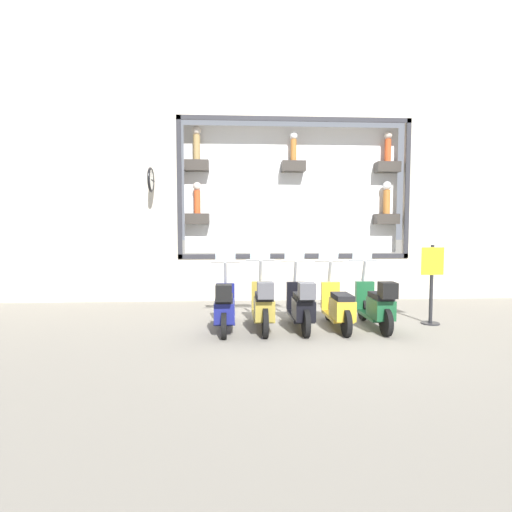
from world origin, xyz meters
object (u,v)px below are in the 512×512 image
Objects in this scene: scooter_green_0 at (376,305)px; scooter_black_2 at (301,306)px; scooter_navy_4 at (225,307)px; scooter_yellow_1 at (338,307)px; scooter_olive_3 at (263,305)px; shop_sign_post at (432,282)px.

scooter_green_0 is 1.44m from scooter_black_2.
scooter_navy_4 is (-0.01, 2.89, -0.01)m from scooter_green_0.
scooter_olive_3 reaches higher than scooter_yellow_1.
scooter_olive_3 is 1.01× the size of scooter_navy_4.
shop_sign_post is (0.36, -1.25, 0.38)m from scooter_green_0.
scooter_olive_3 is (0.00, 0.72, 0.01)m from scooter_black_2.
scooter_olive_3 is 1.13× the size of shop_sign_post.
scooter_yellow_1 is 1.45m from scooter_olive_3.
scooter_green_0 reaches higher than shop_sign_post.
scooter_black_2 is at bearing 97.60° from shop_sign_post.
shop_sign_post is (0.36, -3.42, 0.38)m from scooter_olive_3.
scooter_navy_4 is at bearing 90.92° from scooter_olive_3.
scooter_navy_4 is (-0.07, 2.17, 0.03)m from scooter_yellow_1.
scooter_olive_3 is at bearing -89.08° from scooter_navy_4.
scooter_green_0 is at bearing -89.98° from scooter_black_2.
scooter_black_2 is at bearing 94.66° from scooter_yellow_1.
scooter_navy_4 is 4.18m from shop_sign_post.
shop_sign_post is (0.30, -1.97, 0.43)m from scooter_yellow_1.
scooter_green_0 reaches higher than scooter_yellow_1.
scooter_black_2 is at bearing 90.02° from scooter_green_0.
scooter_green_0 is 2.17m from scooter_olive_3.
scooter_olive_3 is at bearing 89.91° from scooter_green_0.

